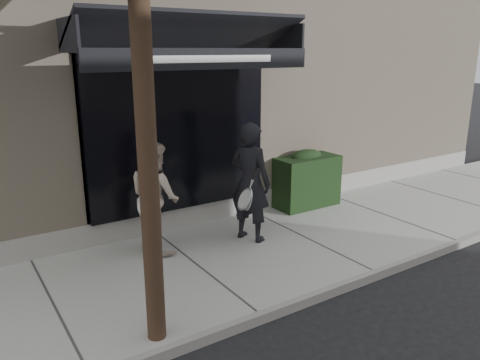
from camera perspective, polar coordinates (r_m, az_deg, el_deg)
ground at (r=8.01m, az=7.69°, el=-7.60°), size 80.00×80.00×0.00m
sidewalk at (r=7.99m, az=7.70°, el=-7.20°), size 20.00×3.00×0.12m
curb at (r=7.00m, az=16.14°, el=-11.04°), size 20.00×0.10×0.14m
building_facade at (r=11.57m, az=-8.47°, el=13.45°), size 14.30×8.04×5.64m
hedge at (r=9.37m, az=7.97°, el=0.11°), size 1.30×0.70×1.14m
pedestrian_front at (r=7.48m, az=1.25°, el=-0.28°), size 0.78×0.90×1.94m
pedestrian_back at (r=7.22m, az=-10.31°, el=-2.03°), size 0.74×0.90×1.72m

